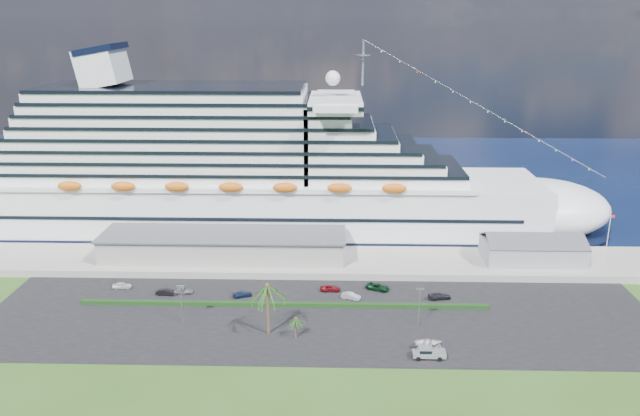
{
  "coord_description": "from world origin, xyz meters",
  "views": [
    {
      "loc": [
        3.12,
        -105.76,
        60.44
      ],
      "look_at": [
        -0.52,
        30.0,
        18.06
      ],
      "focal_mm": 35.0,
      "sensor_mm": 36.0,
      "label": 1
    }
  ],
  "objects_px": {
    "parked_car_3": "(242,294)",
    "boat_trailer": "(428,343)",
    "pickup_truck": "(429,352)",
    "cruise_ship": "(249,176)"
  },
  "relations": [
    {
      "from": "cruise_ship",
      "to": "parked_car_3",
      "type": "relative_size",
      "value": 44.84
    },
    {
      "from": "parked_car_3",
      "to": "pickup_truck",
      "type": "distance_m",
      "value": 45.33
    },
    {
      "from": "cruise_ship",
      "to": "pickup_truck",
      "type": "height_order",
      "value": "cruise_ship"
    },
    {
      "from": "cruise_ship",
      "to": "parked_car_3",
      "type": "distance_m",
      "value": 46.51
    },
    {
      "from": "cruise_ship",
      "to": "pickup_truck",
      "type": "xyz_separation_m",
      "value": [
        41.81,
        -68.45,
        -15.4
      ]
    },
    {
      "from": "parked_car_3",
      "to": "pickup_truck",
      "type": "xyz_separation_m",
      "value": [
        37.85,
        -24.94,
        0.55
      ]
    },
    {
      "from": "parked_car_3",
      "to": "boat_trailer",
      "type": "distance_m",
      "value": 43.94
    },
    {
      "from": "pickup_truck",
      "to": "boat_trailer",
      "type": "xyz_separation_m",
      "value": [
        0.46,
        3.43,
        -0.02
      ]
    },
    {
      "from": "parked_car_3",
      "to": "boat_trailer",
      "type": "relative_size",
      "value": 0.68
    },
    {
      "from": "pickup_truck",
      "to": "boat_trailer",
      "type": "relative_size",
      "value": 0.97
    }
  ]
}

